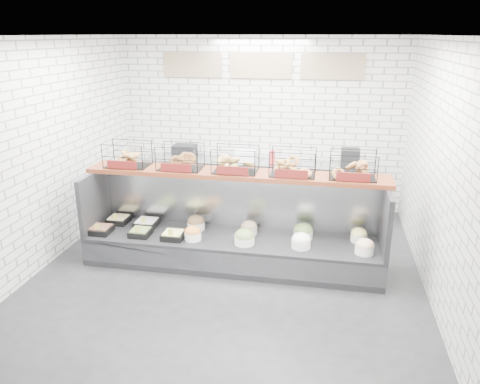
# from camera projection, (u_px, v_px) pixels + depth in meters

# --- Properties ---
(ground) EXTENTS (5.50, 5.50, 0.00)m
(ground) POSITION_uv_depth(u_px,v_px,m) (228.00, 273.00, 6.20)
(ground) COLOR black
(ground) RESTS_ON ground
(room_shell) EXTENTS (5.02, 5.51, 3.01)m
(room_shell) POSITION_uv_depth(u_px,v_px,m) (236.00, 111.00, 6.10)
(room_shell) COLOR silver
(room_shell) RESTS_ON ground
(display_case) EXTENTS (4.00, 0.90, 1.20)m
(display_case) POSITION_uv_depth(u_px,v_px,m) (233.00, 240.00, 6.42)
(display_case) COLOR black
(display_case) RESTS_ON ground
(bagel_shelf) EXTENTS (4.10, 0.50, 0.40)m
(bagel_shelf) POSITION_uv_depth(u_px,v_px,m) (235.00, 163.00, 6.24)
(bagel_shelf) COLOR #502011
(bagel_shelf) RESTS_ON display_case
(prep_counter) EXTENTS (4.00, 0.60, 1.20)m
(prep_counter) POSITION_uv_depth(u_px,v_px,m) (257.00, 185.00, 8.31)
(prep_counter) COLOR #93969B
(prep_counter) RESTS_ON ground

